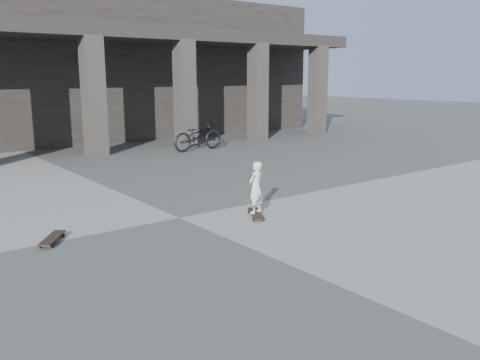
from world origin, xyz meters
TOP-DOWN VIEW (x-y plane):
  - ground at (0.00, 0.00)m, footprint 90.00×90.00m
  - longboard at (1.22, -0.84)m, footprint 0.58×0.83m
  - skateboard_spare at (-2.41, -0.01)m, footprint 0.63×0.75m
  - child at (1.22, -0.84)m, footprint 0.42×0.34m
  - bicycle at (5.14, 7.30)m, footprint 2.13×0.88m

SIDE VIEW (x-z plane):
  - ground at x=0.00m, z-range 0.00..0.00m
  - longboard at x=1.22m, z-range 0.02..0.11m
  - skateboard_spare at x=-2.41m, z-range 0.03..0.12m
  - bicycle at x=5.14m, z-range 0.00..1.09m
  - child at x=1.22m, z-range 0.08..1.09m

